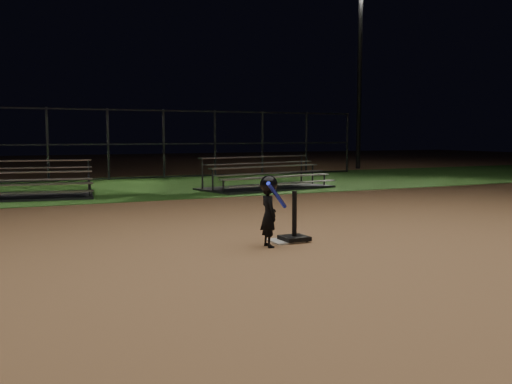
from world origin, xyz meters
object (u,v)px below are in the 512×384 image
object	(u,v)px
home_plate	(285,241)
bleacher_right	(267,182)
bleacher_left	(13,191)
child_batter	(269,209)
light_pole_right	(361,62)
batting_tee	(294,231)

from	to	relation	value
home_plate	bleacher_right	size ratio (longest dim) A/B	0.11
home_plate	bleacher_left	xyz separation A→B (m)	(-3.34, 8.03, 0.18)
child_batter	light_pole_right	bearing A→B (deg)	-35.45
bleacher_right	light_pole_right	xyz separation A→B (m)	(8.50, 7.32, 4.75)
bleacher_right	light_pole_right	world-z (taller)	light_pole_right
batting_tee	bleacher_right	distance (m)	8.38
bleacher_left	bleacher_right	xyz separation A→B (m)	(6.84, -0.41, 0.00)
home_plate	batting_tee	size ratio (longest dim) A/B	0.62
batting_tee	bleacher_left	bearing A→B (deg)	113.21
batting_tee	home_plate	bearing A→B (deg)	155.63
batting_tee	child_batter	xyz separation A→B (m)	(-0.52, -0.20, 0.39)
batting_tee	bleacher_left	xyz separation A→B (m)	(-3.47, 8.09, 0.04)
batting_tee	child_batter	world-z (taller)	child_batter
batting_tee	bleacher_right	bearing A→B (deg)	66.27
home_plate	bleacher_right	bearing A→B (deg)	65.34
batting_tee	child_batter	size ratio (longest dim) A/B	0.72
child_batter	bleacher_right	bearing A→B (deg)	-22.57
home_plate	light_pole_right	bearing A→B (deg)	51.23
home_plate	bleacher_right	distance (m)	8.39
child_batter	bleacher_left	distance (m)	8.80
child_batter	batting_tee	bearing A→B (deg)	-65.24
bleacher_right	light_pole_right	size ratio (longest dim) A/B	0.50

